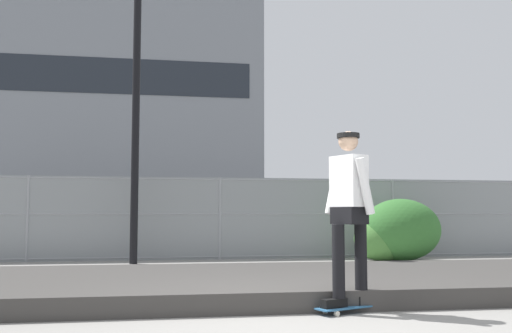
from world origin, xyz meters
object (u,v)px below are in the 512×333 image
parked_car_near (10,221)px  street_lamp (137,36)px  shrub_center (401,230)px  skateboard (350,307)px  parked_car_mid (255,221)px  skater (349,205)px  shrub_left (382,239)px

parked_car_near → street_lamp: bearing=-46.6°
shrub_center → skateboard: bearing=-118.0°
street_lamp → parked_car_mid: bearing=47.7°
street_lamp → shrub_center: size_ratio=4.47×
skater → shrub_left: size_ratio=1.45×
skateboard → skater: size_ratio=0.45×
skateboard → parked_car_near: 11.39m
skater → parked_car_mid: (0.64, 9.80, -0.28)m
skater → parked_car_mid: bearing=86.3°
skater → shrub_center: 6.95m
parked_car_near → parked_car_mid: bearing=-0.2°
street_lamp → parked_car_near: (-3.24, 3.43, -3.94)m
parked_car_mid → parked_car_near: bearing=179.8°
skater → parked_car_near: size_ratio=0.41×
skater → parked_car_mid: size_ratio=0.41×
skater → street_lamp: 7.77m
street_lamp → shrub_left: size_ratio=6.24×
street_lamp → shrub_left: bearing=-2.7°
skater → shrub_left: (2.84, 6.15, -0.63)m
skateboard → skater: (0.00, 0.00, 1.06)m
parked_car_mid → shrub_left: parked_car_mid is taller
street_lamp → parked_car_mid: 6.06m
shrub_left → skater: bearing=-114.8°
parked_car_near → parked_car_mid: size_ratio=0.98×
skateboard → parked_car_mid: size_ratio=0.18×
shrub_center → parked_car_mid: bearing=125.4°
skateboard → skater: 1.06m
parked_car_near → shrub_left: size_ratio=3.52×
parked_car_near → shrub_left: 9.30m
shrub_center → parked_car_near: bearing=157.6°
skateboard → parked_car_near: (-5.70, 9.82, 0.78)m
skateboard → street_lamp: 8.32m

